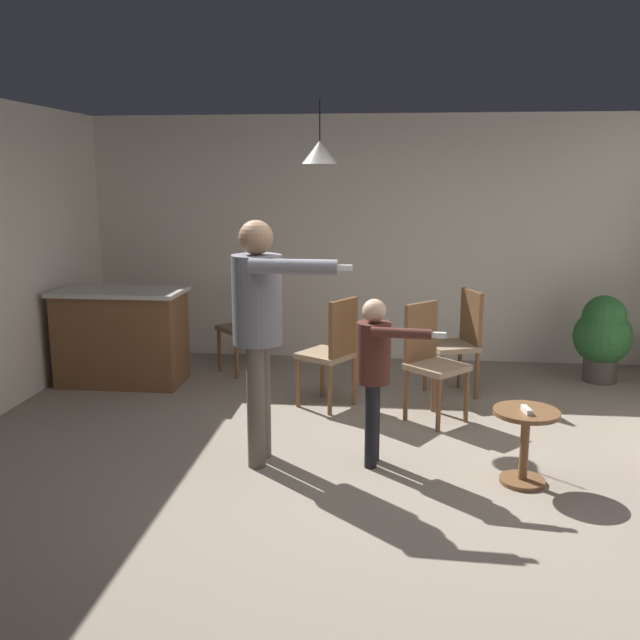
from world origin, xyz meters
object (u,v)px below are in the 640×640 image
(person_adult, at_px, (259,315))
(dining_chair_by_counter, at_px, (430,357))
(dining_chair_centre_back, at_px, (459,339))
(dining_chair_spare, at_px, (248,321))
(dining_chair_near_wall, at_px, (333,349))
(kitchen_counter, at_px, (122,336))
(person_child, at_px, (375,363))
(spare_remote_on_table, at_px, (527,410))
(potted_plant_corner, at_px, (603,334))
(side_table_by_couch, at_px, (525,437))

(person_adult, height_order, dining_chair_by_counter, person_adult)
(dining_chair_centre_back, height_order, dining_chair_spare, same)
(person_adult, relative_size, dining_chair_spare, 1.76)
(dining_chair_near_wall, bearing_deg, kitchen_counter, 108.01)
(kitchen_counter, relative_size, dining_chair_spare, 1.26)
(person_child, distance_m, dining_chair_near_wall, 1.31)
(dining_chair_by_counter, height_order, dining_chair_centre_back, same)
(kitchen_counter, xyz_separation_m, dining_chair_near_wall, (2.16, -0.54, 0.07))
(person_child, distance_m, spare_remote_on_table, 1.07)
(dining_chair_spare, distance_m, potted_plant_corner, 3.62)
(dining_chair_spare, bearing_deg, dining_chair_centre_back, -148.97)
(kitchen_counter, distance_m, dining_chair_near_wall, 2.23)
(spare_remote_on_table, bearing_deg, person_adult, 172.92)
(person_adult, xyz_separation_m, person_child, (0.81, 0.04, -0.34))
(side_table_by_couch, distance_m, dining_chair_centre_back, 1.99)
(potted_plant_corner, bearing_deg, person_adult, -141.96)
(dining_chair_by_counter, bearing_deg, dining_chair_spare, -82.14)
(person_adult, height_order, person_child, person_adult)
(kitchen_counter, relative_size, dining_chair_near_wall, 1.26)
(dining_chair_by_counter, relative_size, potted_plant_corner, 1.14)
(kitchen_counter, bearing_deg, dining_chair_near_wall, -13.93)
(potted_plant_corner, bearing_deg, dining_chair_by_counter, -143.30)
(person_child, bearing_deg, kitchen_counter, -117.90)
(person_adult, distance_m, dining_chair_by_counter, 1.73)
(dining_chair_centre_back, relative_size, spare_remote_on_table, 7.69)
(person_child, bearing_deg, dining_chair_centre_back, 163.46)
(kitchen_counter, bearing_deg, dining_chair_centre_back, -0.45)
(kitchen_counter, distance_m, dining_chair_spare, 1.30)
(dining_chair_by_counter, relative_size, spare_remote_on_table, 7.69)
(dining_chair_centre_back, xyz_separation_m, spare_remote_on_table, (0.27, -2.00, -0.01))
(side_table_by_couch, xyz_separation_m, spare_remote_on_table, (-0.01, -0.05, 0.21))
(spare_remote_on_table, bearing_deg, dining_chair_centre_back, 97.59)
(dining_chair_centre_back, height_order, potted_plant_corner, dining_chair_centre_back)
(side_table_by_couch, relative_size, dining_chair_near_wall, 0.52)
(person_adult, relative_size, dining_chair_centre_back, 1.76)
(kitchen_counter, xyz_separation_m, person_adult, (1.75, -1.80, 0.61))
(dining_chair_spare, relative_size, spare_remote_on_table, 7.69)
(dining_chair_near_wall, bearing_deg, spare_remote_on_table, -104.55)
(kitchen_counter, distance_m, potted_plant_corner, 4.82)
(dining_chair_by_counter, xyz_separation_m, dining_chair_spare, (-1.84, 1.32, 0.00))
(dining_chair_near_wall, xyz_separation_m, dining_chair_centre_back, (1.15, 0.51, 0.00))
(person_adult, xyz_separation_m, dining_chair_near_wall, (0.41, 1.27, -0.54))
(dining_chair_by_counter, relative_size, dining_chair_spare, 1.00)
(kitchen_counter, xyz_separation_m, dining_chair_spare, (1.17, 0.57, 0.07))
(kitchen_counter, xyz_separation_m, dining_chair_centre_back, (3.31, -0.03, 0.07))
(person_adult, relative_size, dining_chair_near_wall, 1.76)
(potted_plant_corner, bearing_deg, kitchen_counter, -173.20)
(dining_chair_near_wall, xyz_separation_m, dining_chair_spare, (-0.99, 1.10, 0.00))
(person_child, bearing_deg, dining_chair_spare, -142.37)
(side_table_by_couch, distance_m, dining_chair_spare, 3.52)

